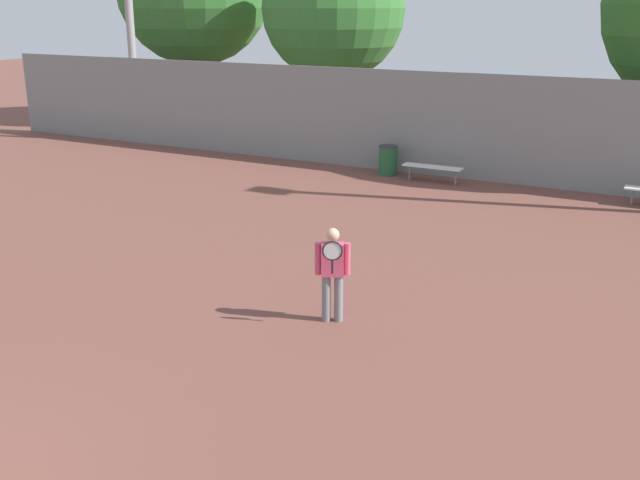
{
  "coord_description": "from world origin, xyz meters",
  "views": [
    {
      "loc": [
        6.79,
        -3.25,
        4.84
      ],
      "look_at": [
        0.87,
        7.7,
        0.88
      ],
      "focal_mm": 42.0,
      "sensor_mm": 36.0,
      "label": 1
    }
  ],
  "objects": [
    {
      "name": "tennis_player",
      "position": [
        1.75,
        6.49,
        0.87
      ],
      "size": [
        0.52,
        0.5,
        1.54
      ],
      "rotation": [
        0.0,
        0.0,
        0.47
      ],
      "color": "slate",
      "rests_on": "ground_plane"
    },
    {
      "name": "trash_bin",
      "position": [
        -1.71,
        16.67,
        0.43
      ],
      "size": [
        0.57,
        0.57,
        0.86
      ],
      "color": "#235B33",
      "rests_on": "ground_plane"
    },
    {
      "name": "back_fence",
      "position": [
        0.0,
        17.24,
        1.49
      ],
      "size": [
        34.51,
        0.06,
        2.98
      ],
      "color": "gray",
      "rests_on": "ground_plane"
    },
    {
      "name": "bench_courtside_near",
      "position": [
        -0.24,
        16.42,
        0.41
      ],
      "size": [
        1.7,
        0.4,
        0.45
      ],
      "color": "white",
      "rests_on": "ground_plane"
    },
    {
      "name": "tree_dark_dense",
      "position": [
        -6.24,
        21.89,
        4.64
      ],
      "size": [
        5.22,
        5.22,
        7.27
      ],
      "color": "brown",
      "rests_on": "ground_plane"
    }
  ]
}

